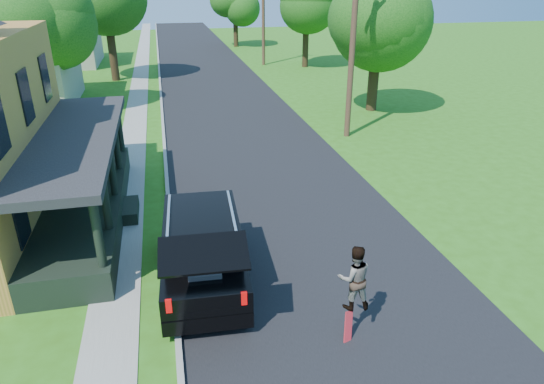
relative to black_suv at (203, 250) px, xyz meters
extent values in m
plane|color=#2F6213|center=(3.20, -1.50, -0.98)|extent=(140.00, 140.00, 0.00)
cube|color=black|center=(3.20, 18.50, -0.98)|extent=(8.00, 120.00, 0.02)
cube|color=gray|center=(-0.85, 18.50, -0.98)|extent=(0.15, 120.00, 0.12)
cube|color=gray|center=(-2.40, 18.50, -0.98)|extent=(1.30, 120.00, 0.03)
cube|color=gray|center=(-6.30, 4.50, -0.98)|extent=(6.50, 1.20, 0.03)
cube|color=black|center=(-3.60, 4.50, -0.53)|extent=(2.40, 10.00, 0.90)
cube|color=black|center=(-3.60, 4.50, 2.02)|extent=(2.60, 10.30, 0.25)
cube|color=#A19F8F|center=(-10.30, 22.50, 1.52)|extent=(8.00, 8.00, 5.00)
cube|color=#A19F8F|center=(-10.30, 38.50, 1.52)|extent=(8.00, 8.00, 5.00)
cube|color=black|center=(0.00, 0.00, -0.24)|extent=(2.38, 5.12, 0.97)
cube|color=black|center=(0.01, 0.17, 0.54)|extent=(2.10, 3.21, 0.63)
cube|color=black|center=(0.01, 0.17, 0.88)|extent=(2.15, 3.31, 0.09)
cube|color=black|center=(-0.13, -2.44, 1.36)|extent=(1.99, 1.14, 0.43)
cube|color=#35343A|center=(-0.08, -1.50, 0.11)|extent=(0.83, 0.73, 0.51)
cube|color=silver|center=(-0.83, 0.22, 0.98)|extent=(0.22, 2.76, 0.07)
cube|color=silver|center=(0.85, 0.13, 0.98)|extent=(0.22, 2.76, 0.07)
cube|color=#990505|center=(-0.98, -2.43, 0.11)|extent=(0.14, 0.08, 0.34)
cube|color=#990505|center=(0.71, -2.52, 0.11)|extent=(0.14, 0.08, 0.34)
cylinder|color=black|center=(-0.83, 1.70, -0.59)|extent=(0.32, 0.79, 0.77)
cylinder|color=black|center=(1.01, 1.60, -0.59)|extent=(0.32, 0.79, 0.77)
cylinder|color=black|center=(-1.01, -1.60, -0.59)|extent=(0.32, 0.79, 0.77)
cylinder|color=black|center=(0.83, -1.70, -0.59)|extent=(0.32, 0.79, 0.77)
imported|color=black|center=(3.21, -2.87, 0.51)|extent=(0.84, 0.68, 1.61)
cube|color=#A30E16|center=(3.03, -3.15, -0.65)|extent=(0.29, 0.32, 0.79)
cylinder|color=black|center=(-7.30, 19.78, 0.79)|extent=(0.71, 0.71, 3.52)
sphere|color=#387D21|center=(-7.30, 19.78, 4.23)|extent=(6.29, 6.29, 5.05)
sphere|color=#387D21|center=(-7.00, 19.37, 5.35)|extent=(5.45, 5.45, 4.38)
sphere|color=#387D21|center=(-7.67, 20.32, 4.79)|extent=(5.59, 5.59, 4.49)
cylinder|color=black|center=(-4.27, 29.52, 1.09)|extent=(0.83, 0.83, 4.13)
cylinder|color=black|center=(11.99, 16.32, 0.68)|extent=(0.78, 0.78, 3.31)
sphere|color=#387D21|center=(11.99, 16.32, 4.25)|extent=(7.04, 7.04, 5.75)
sphere|color=#387D21|center=(11.32, 16.61, 4.89)|extent=(6.25, 6.25, 5.11)
cylinder|color=black|center=(12.29, 32.15, 0.83)|extent=(0.62, 0.62, 3.60)
sphere|color=#387D21|center=(12.29, 32.15, 4.52)|extent=(6.53, 6.53, 5.68)
cylinder|color=black|center=(8.20, 46.94, 0.55)|extent=(0.66, 0.66, 3.06)
sphere|color=#387D21|center=(8.20, 46.94, 3.58)|extent=(5.40, 5.40, 4.48)
sphere|color=#387D21|center=(7.82, 47.43, 4.08)|extent=(4.80, 4.80, 3.98)
cylinder|color=#412A1E|center=(8.59, 11.60, 3.79)|extent=(0.37, 0.37, 9.53)
cylinder|color=#412A1E|center=(8.80, 33.99, 4.04)|extent=(0.35, 0.35, 10.03)
camera|label=1|loc=(-0.66, -11.49, 6.85)|focal=32.00mm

